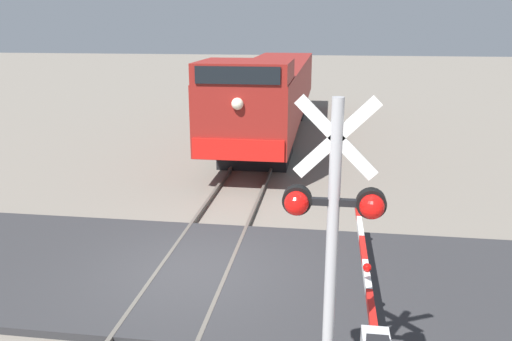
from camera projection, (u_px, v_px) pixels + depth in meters
ground_plane at (193, 276)px, 10.70m from camera, size 160.00×160.00×0.00m
rail_track_left at (160, 270)px, 10.78m from camera, size 0.08×80.00×0.15m
rail_track_right at (227, 275)px, 10.59m from camera, size 0.08×80.00×0.15m
road_surface at (193, 273)px, 10.68m from camera, size 36.00×5.04×0.14m
locomotive at (272, 92)px, 23.80m from camera, size 2.96×18.66×3.94m
crossing_signal at (332, 234)px, 5.95m from camera, size 1.18×0.33×4.31m
crossing_gate at (370, 325)px, 7.54m from camera, size 0.36×5.96×1.27m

